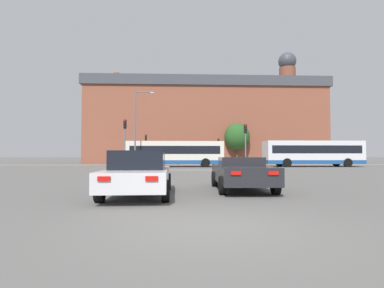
# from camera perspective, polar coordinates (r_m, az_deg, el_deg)

# --- Properties ---
(ground_plane) EXTENTS (400.00, 400.00, 0.00)m
(ground_plane) POSITION_cam_1_polar(r_m,az_deg,el_deg) (5.81, 3.75, -15.42)
(ground_plane) COLOR #605E5B
(stop_line_strip) EXTENTS (7.80, 0.30, 0.01)m
(stop_line_strip) POSITION_cam_1_polar(r_m,az_deg,el_deg) (27.04, -1.22, -4.99)
(stop_line_strip) COLOR silver
(stop_line_strip) RESTS_ON ground_plane
(far_pavement) EXTENTS (68.66, 2.50, 0.01)m
(far_pavement) POSITION_cam_1_polar(r_m,az_deg,el_deg) (42.19, -1.69, -3.98)
(far_pavement) COLOR gray
(far_pavement) RESTS_ON ground_plane
(brick_civic_building) EXTENTS (39.34, 14.92, 20.05)m
(brick_civic_building) POSITION_cam_1_polar(r_m,az_deg,el_deg) (53.48, 2.48, 3.96)
(brick_civic_building) COLOR brown
(brick_civic_building) RESTS_ON ground_plane
(car_saloon_left) EXTENTS (2.13, 4.90, 1.48)m
(car_saloon_left) POSITION_cam_1_polar(r_m,az_deg,el_deg) (10.18, -10.04, -5.42)
(car_saloon_left) COLOR silver
(car_saloon_left) RESTS_ON ground_plane
(car_roadster_right) EXTENTS (2.10, 4.44, 1.26)m
(car_roadster_right) POSITION_cam_1_polar(r_m,az_deg,el_deg) (11.69, 9.40, -5.43)
(car_roadster_right) COLOR #232328
(car_roadster_right) RESTS_ON ground_plane
(bus_crossing_lead) EXTENTS (11.01, 2.77, 2.94)m
(bus_crossing_lead) POSITION_cam_1_polar(r_m,az_deg,el_deg) (34.66, -3.21, -1.77)
(bus_crossing_lead) COLOR silver
(bus_crossing_lead) RESTS_ON ground_plane
(bus_crossing_trailing) EXTENTS (11.31, 2.76, 3.01)m
(bus_crossing_trailing) POSITION_cam_1_polar(r_m,az_deg,el_deg) (37.82, 21.97, -1.59)
(bus_crossing_trailing) COLOR silver
(bus_crossing_trailing) RESTS_ON ground_plane
(traffic_light_near_right) EXTENTS (0.26, 0.31, 4.17)m
(traffic_light_near_right) POSITION_cam_1_polar(r_m,az_deg,el_deg) (27.86, 10.17, 0.89)
(traffic_light_near_right) COLOR slate
(traffic_light_near_right) RESTS_ON ground_plane
(traffic_light_far_right) EXTENTS (0.26, 0.31, 3.66)m
(traffic_light_far_right) POSITION_cam_1_polar(r_m,az_deg,el_deg) (41.67, 5.08, -0.58)
(traffic_light_far_right) COLOR slate
(traffic_light_far_right) RESTS_ON ground_plane
(traffic_light_near_left) EXTENTS (0.26, 0.31, 4.57)m
(traffic_light_near_left) POSITION_cam_1_polar(r_m,az_deg,el_deg) (27.84, -12.68, 1.42)
(traffic_light_near_left) COLOR slate
(traffic_light_near_left) RESTS_ON ground_plane
(traffic_light_far_left) EXTENTS (0.26, 0.31, 4.18)m
(traffic_light_far_left) POSITION_cam_1_polar(r_m,az_deg,el_deg) (41.76, -8.79, -0.12)
(traffic_light_far_left) COLOR slate
(traffic_light_far_left) RESTS_ON ground_plane
(street_lamp_junction) EXTENTS (2.12, 0.36, 8.24)m
(street_lamp_junction) POSITION_cam_1_polar(r_m,az_deg,el_deg) (32.35, -10.20, 4.28)
(street_lamp_junction) COLOR slate
(street_lamp_junction) RESTS_ON ground_plane
(pedestrian_waiting) EXTENTS (0.42, 0.25, 1.62)m
(pedestrian_waiting) POSITION_cam_1_polar(r_m,az_deg,el_deg) (42.25, -2.72, -2.70)
(pedestrian_waiting) COLOR brown
(pedestrian_waiting) RESTS_ON ground_plane
(pedestrian_walking_east) EXTENTS (0.38, 0.46, 1.76)m
(pedestrian_walking_east) POSITION_cam_1_polar(r_m,az_deg,el_deg) (43.53, -14.76, -2.49)
(pedestrian_walking_east) COLOR black
(pedestrian_walking_east) RESTS_ON ground_plane
(tree_by_building) EXTENTS (3.86, 3.86, 6.21)m
(tree_by_building) POSITION_cam_1_polar(r_m,az_deg,el_deg) (46.02, 8.57, 1.39)
(tree_by_building) COLOR #4C3823
(tree_by_building) RESTS_ON ground_plane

